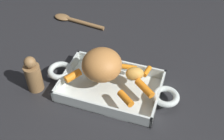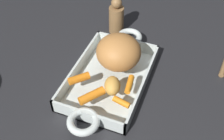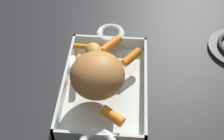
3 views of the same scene
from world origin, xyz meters
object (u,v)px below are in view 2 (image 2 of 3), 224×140
object	(u,v)px
baby_carrot_center_left	(115,41)
baby_carrot_short	(121,102)
roasting_dish	(110,77)
baby_carrot_northwest	(129,84)
baby_carrot_northeast	(79,78)
pork_roast	(119,52)
potato_near_roast	(112,86)
baby_carrot_southwest	(92,96)
pepper_mill	(116,17)

from	to	relation	value
baby_carrot_center_left	baby_carrot_short	bearing A→B (deg)	24.35
roasting_dish	baby_carrot_northwest	xyz separation A→B (m)	(0.03, 0.07, 0.03)
baby_carrot_northeast	baby_carrot_short	size ratio (longest dim) A/B	1.29
pork_roast	baby_carrot_northwest	bearing A→B (deg)	39.69
potato_near_roast	baby_carrot_short	bearing A→B (deg)	49.09
baby_carrot_northeast	roasting_dish	bearing A→B (deg)	136.88
baby_carrot_northeast	baby_carrot_southwest	size ratio (longest dim) A/B	0.83
roasting_dish	baby_carrot_center_left	distance (m)	0.12
baby_carrot_short	baby_carrot_southwest	world-z (taller)	baby_carrot_southwest
baby_carrot_northeast	baby_carrot_southwest	world-z (taller)	same
baby_carrot_short	baby_carrot_northwest	bearing A→B (deg)	179.99
baby_carrot_northwest	potato_near_roast	distance (m)	0.05
roasting_dish	baby_carrot_center_left	xyz separation A→B (m)	(-0.11, -0.03, 0.04)
roasting_dish	baby_carrot_short	bearing A→B (deg)	35.33
baby_carrot_short	potato_near_roast	world-z (taller)	potato_near_roast
roasting_dish	pork_roast	distance (m)	0.08
roasting_dish	baby_carrot_northeast	world-z (taller)	baby_carrot_northeast
pork_roast	baby_carrot_northeast	xyz separation A→B (m)	(0.10, -0.07, -0.04)
baby_carrot_short	pepper_mill	distance (m)	0.34
pork_roast	baby_carrot_short	world-z (taller)	pork_roast
baby_carrot_southwest	roasting_dish	bearing A→B (deg)	176.78
baby_carrot_northwest	potato_near_roast	bearing A→B (deg)	-48.56
baby_carrot_northeast	baby_carrot_short	xyz separation A→B (m)	(0.03, 0.13, -0.00)
baby_carrot_center_left	baby_carrot_short	size ratio (longest dim) A/B	1.19
pepper_mill	baby_carrot_center_left	bearing A→B (deg)	18.98
pork_roast	potato_near_roast	size ratio (longest dim) A/B	2.18
baby_carrot_northeast	potato_near_roast	distance (m)	0.09
pork_roast	potato_near_roast	xyz separation A→B (m)	(0.10, 0.02, -0.03)
baby_carrot_short	baby_carrot_southwest	bearing A→B (deg)	-81.97
pork_roast	baby_carrot_short	bearing A→B (deg)	23.26
baby_carrot_northwest	pepper_mill	bearing A→B (deg)	-152.86
pork_roast	baby_carrot_southwest	xyz separation A→B (m)	(0.14, -0.02, -0.04)
baby_carrot_northeast	pepper_mill	bearing A→B (deg)	-179.14
baby_carrot_northeast	pepper_mill	world-z (taller)	pepper_mill
roasting_dish	pepper_mill	xyz separation A→B (m)	(-0.22, -0.06, 0.04)
baby_carrot_southwest	potato_near_roast	distance (m)	0.06
pork_roast	baby_carrot_northwest	size ratio (longest dim) A/B	2.20
baby_carrot_short	pepper_mill	xyz separation A→B (m)	(-0.32, -0.13, 0.01)
baby_carrot_northeast	baby_carrot_southwest	bearing A→B (deg)	53.05
baby_carrot_short	potato_near_roast	xyz separation A→B (m)	(-0.03, -0.03, 0.01)
baby_carrot_southwest	potato_near_roast	bearing A→B (deg)	136.64
roasting_dish	pepper_mill	bearing A→B (deg)	-163.87
roasting_dish	baby_carrot_northeast	distance (m)	0.10
roasting_dish	baby_carrot_southwest	distance (m)	0.11
baby_carrot_center_left	baby_carrot_northwest	bearing A→B (deg)	32.75
pork_roast	pepper_mill	xyz separation A→B (m)	(-0.19, -0.08, -0.03)
baby_carrot_southwest	potato_near_roast	size ratio (longest dim) A/B	1.21
baby_carrot_center_left	potato_near_roast	size ratio (longest dim) A/B	0.93
pepper_mill	baby_carrot_short	bearing A→B (deg)	22.51
roasting_dish	baby_carrot_northeast	xyz separation A→B (m)	(0.06, -0.06, 0.04)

